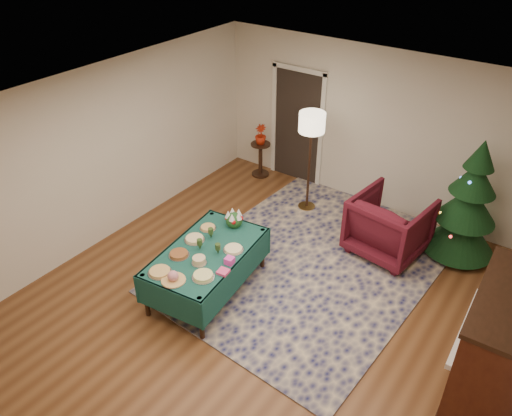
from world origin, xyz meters
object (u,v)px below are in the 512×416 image
Objects in this scene: buffet_table at (207,259)px; christmas_tree at (468,206)px; gift_box at (230,261)px; piano at (498,347)px; floor_lamp at (312,129)px; potted_plant at (261,139)px; side_table at (260,160)px; armchair at (390,223)px.

christmas_tree reaches higher than buffet_table.
gift_box is 3.55m from christmas_tree.
gift_box is 3.17m from piano.
potted_plant is at bearing 159.87° from floor_lamp.
buffet_table is 2.79× the size of side_table.
side_table is 0.44m from potted_plant.
piano is at bearing -27.82° from potted_plant.
christmas_tree is (3.84, -0.27, 0.53)m from side_table.
piano is (3.53, 0.55, 0.12)m from buffet_table.
christmas_tree reaches higher than side_table.
piano reaches higher than gift_box.
potted_plant is (-0.00, 0.00, 0.44)m from side_table.
floor_lamp is at bearing -5.48° from armchair.
christmas_tree is at bearing 4.86° from floor_lamp.
piano is (4.84, -2.56, -0.11)m from potted_plant.
gift_box is 3.57m from potted_plant.
piano is at bearing -27.82° from side_table.
buffet_table is 3.38m from side_table.
gift_box is 0.07× the size of piano.
floor_lamp is 1.83m from side_table.
potted_plant is at bearing -8.87° from armchair.
buffet_table is 0.45m from gift_box.
floor_lamp is at bearing -20.13° from side_table.
armchair is (1.22, 2.27, -0.20)m from gift_box.
armchair is (1.63, 2.25, -0.02)m from buffet_table.
armchair is at bearing -16.16° from potted_plant.
buffet_table is 1.17× the size of piano.
armchair is 1.57× the size of side_table.
gift_box is 0.10× the size of armchair.
floor_lamp reaches higher than piano.
armchair is 0.66× the size of piano.
buffet_table is 1.06× the size of floor_lamp.
potted_plant is at bearing 113.00° from buffet_table.
buffet_table is at bearing -131.74° from christmas_tree.
side_table is 3.88m from christmas_tree.
piano is (1.00, -2.28, -0.19)m from christmas_tree.
buffet_table is 0.98× the size of christmas_tree.
piano is at bearing 8.80° from buffet_table.
armchair is at bearing -12.77° from floor_lamp.
gift_box is at bearing -81.45° from floor_lamp.
floor_lamp is at bearing -175.14° from christmas_tree.
christmas_tree is at bearing -4.09° from side_table.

